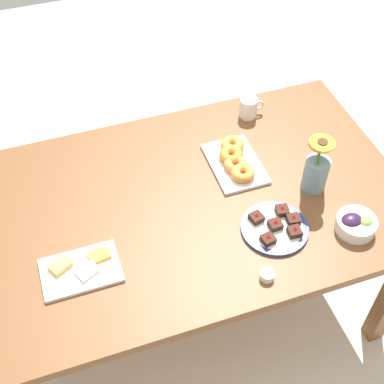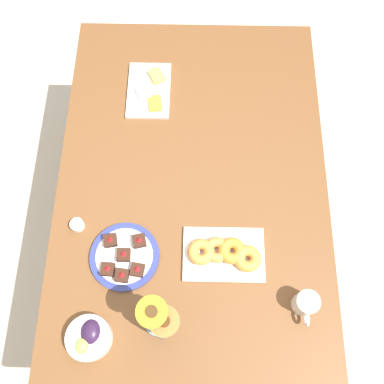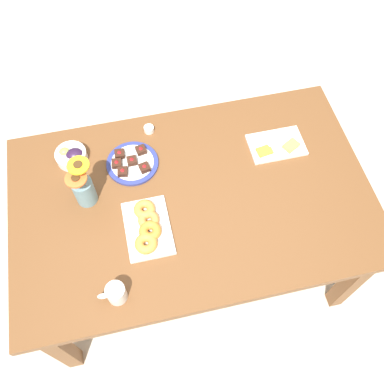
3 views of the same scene
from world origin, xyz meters
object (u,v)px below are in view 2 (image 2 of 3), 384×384
(grape_bowl, at_px, (89,337))
(jam_cup_honey, at_px, (77,225))
(dining_table, at_px, (192,204))
(dessert_plate, at_px, (124,257))
(coffee_mug, at_px, (306,304))
(croissant_platter, at_px, (224,253))
(flower_vase, at_px, (160,322))
(cheese_platter, at_px, (150,90))

(grape_bowl, height_order, jam_cup_honey, grape_bowl)
(dining_table, relative_size, dessert_plate, 6.66)
(dining_table, bearing_deg, coffee_mug, 44.32)
(dining_table, xyz_separation_m, grape_bowl, (0.50, -0.32, 0.12))
(croissant_platter, bearing_deg, dessert_plate, -87.51)
(coffee_mug, distance_m, croissant_platter, 0.31)
(jam_cup_honey, xyz_separation_m, flower_vase, (0.33, 0.31, 0.07))
(cheese_platter, relative_size, jam_cup_honey, 5.42)
(cheese_platter, bearing_deg, grape_bowl, -8.28)
(grape_bowl, distance_m, flower_vase, 0.24)
(dessert_plate, distance_m, flower_vase, 0.27)
(coffee_mug, height_order, jam_cup_honey, coffee_mug)
(dining_table, height_order, coffee_mug, coffee_mug)
(coffee_mug, bearing_deg, croissant_platter, -122.57)
(jam_cup_honey, bearing_deg, flower_vase, 43.69)
(croissant_platter, bearing_deg, coffee_mug, 57.43)
(dessert_plate, bearing_deg, grape_bowl, -18.50)
(dining_table, bearing_deg, jam_cup_honey, -73.08)
(dining_table, distance_m, coffee_mug, 0.55)
(croissant_platter, bearing_deg, grape_bowl, -57.04)
(dessert_plate, height_order, flower_vase, flower_vase)
(cheese_platter, xyz_separation_m, dessert_plate, (0.68, -0.05, 0.00))
(cheese_platter, height_order, jam_cup_honey, cheese_platter)
(coffee_mug, relative_size, grape_bowl, 0.78)
(dining_table, xyz_separation_m, cheese_platter, (-0.45, -0.18, 0.10))
(dining_table, relative_size, cheese_platter, 6.15)
(coffee_mug, height_order, dessert_plate, coffee_mug)
(cheese_platter, bearing_deg, jam_cup_honey, -21.31)
(grape_bowl, relative_size, cheese_platter, 0.55)
(grape_bowl, bearing_deg, dessert_plate, 161.50)
(cheese_platter, xyz_separation_m, flower_vase, (0.90, 0.09, 0.08))
(coffee_mug, xyz_separation_m, flower_vase, (0.07, -0.46, 0.04))
(jam_cup_honey, relative_size, dessert_plate, 0.20)
(jam_cup_honey, height_order, dessert_plate, dessert_plate)
(coffee_mug, relative_size, flower_vase, 0.44)
(coffee_mug, bearing_deg, jam_cup_honey, -108.52)
(dining_table, distance_m, croissant_platter, 0.27)
(cheese_platter, relative_size, croissant_platter, 0.92)
(croissant_platter, xyz_separation_m, jam_cup_honey, (-0.09, -0.52, -0.01))
(dining_table, height_order, jam_cup_honey, jam_cup_honey)
(jam_cup_honey, bearing_deg, dining_table, 106.92)
(dining_table, relative_size, coffee_mug, 14.39)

